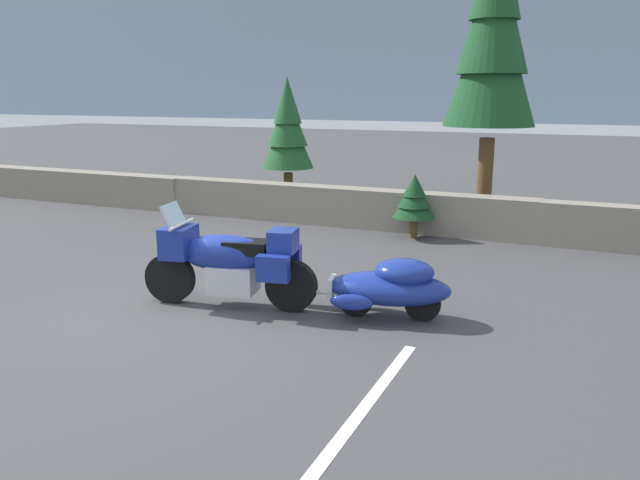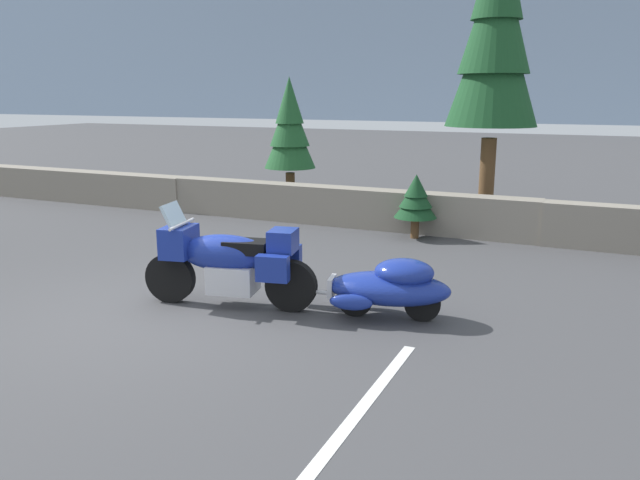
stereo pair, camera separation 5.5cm
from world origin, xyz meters
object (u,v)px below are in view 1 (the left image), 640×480
pine_tree_tall (494,30)px  car_shaped_trailer (390,286)px  touring_motorcycle (228,260)px  pine_tree_secondary (288,128)px

pine_tree_tall → car_shaped_trailer: bearing=-90.4°
touring_motorcycle → pine_tree_tall: (2.08, 6.75, 3.30)m
pine_tree_tall → pine_tree_secondary: (-4.49, -0.25, -1.99)m
pine_tree_tall → pine_tree_secondary: size_ratio=2.03×
car_shaped_trailer → pine_tree_secondary: size_ratio=0.72×
touring_motorcycle → pine_tree_secondary: pine_tree_secondary is taller
car_shaped_trailer → pine_tree_secondary: 7.68m
car_shaped_trailer → touring_motorcycle: bearing=-168.3°
touring_motorcycle → pine_tree_secondary: (-2.41, 6.50, 1.31)m
touring_motorcycle → car_shaped_trailer: touring_motorcycle is taller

